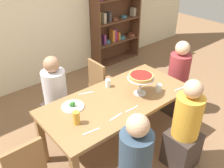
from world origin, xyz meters
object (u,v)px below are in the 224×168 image
at_px(cutlery_knife_far, 116,117).
at_px(beer_glass_amber_tall, 76,118).
at_px(diner_head_east, 177,83).
at_px(deep_dish_pizza_stand, 141,78).
at_px(chair_far_right, 103,84).
at_px(diner_near_right, 185,131).
at_px(water_glass_clear_near, 159,88).
at_px(cutlery_knife_near, 86,93).
at_px(dining_table, 117,105).
at_px(bookshelf, 115,8).
at_px(cutlery_fork_near, 91,131).
at_px(salad_plate_far_diner, 141,78).
at_px(water_glass_clear_far, 108,83).
at_px(cutlery_fork_far, 132,109).
at_px(diner_far_left, 57,103).
at_px(cutlery_spare_fork, 180,89).
at_px(salad_plate_near_diner, 73,106).

bearing_deg(cutlery_knife_far, beer_glass_amber_tall, 148.92).
bearing_deg(cutlery_knife_far, diner_head_east, 5.10).
bearing_deg(deep_dish_pizza_stand, chair_far_right, 86.01).
relative_size(diner_near_right, diner_head_east, 1.00).
height_order(water_glass_clear_near, cutlery_knife_near, water_glass_clear_near).
bearing_deg(dining_table, bookshelf, 50.30).
bearing_deg(bookshelf, cutlery_fork_near, -134.48).
distance_m(water_glass_clear_near, cutlery_knife_near, 0.88).
distance_m(diner_near_right, salad_plate_far_diner, 0.90).
bearing_deg(chair_far_right, water_glass_clear_far, -30.30).
bearing_deg(deep_dish_pizza_stand, cutlery_knife_near, 139.69).
height_order(deep_dish_pizza_stand, water_glass_clear_near, deep_dish_pizza_stand).
relative_size(chair_far_right, water_glass_clear_near, 9.54).
relative_size(water_glass_clear_far, cutlery_fork_far, 0.55).
distance_m(chair_far_right, water_glass_clear_far, 0.58).
relative_size(diner_near_right, cutlery_fork_far, 6.39).
distance_m(bookshelf, cutlery_fork_far, 2.86).
distance_m(chair_far_right, beer_glass_amber_tall, 1.26).
bearing_deg(diner_head_east, salad_plate_far_diner, -11.62).
bearing_deg(diner_near_right, diner_head_east, -48.08).
distance_m(bookshelf, chair_far_right, 1.98).
bearing_deg(deep_dish_pizza_stand, diner_far_left, 131.34).
distance_m(chair_far_right, cutlery_fork_near, 1.35).
bearing_deg(diner_head_east, diner_near_right, 41.92).
relative_size(diner_near_right, deep_dish_pizza_stand, 3.65).
bearing_deg(diner_near_right, water_glass_clear_near, -10.60).
xyz_separation_m(diner_head_east, cutlery_spare_fork, (-0.45, -0.35, 0.25)).
xyz_separation_m(diner_near_right, diner_far_left, (-0.83, 1.41, 0.00)).
xyz_separation_m(water_glass_clear_far, cutlery_fork_near, (-0.65, -0.54, -0.05)).
relative_size(bookshelf, water_glass_clear_near, 24.25).
bearing_deg(bookshelf, cutlery_spare_fork, -111.71).
relative_size(chair_far_right, salad_plate_near_diner, 3.46).
relative_size(diner_head_east, beer_glass_amber_tall, 8.01).
relative_size(diner_far_left, water_glass_clear_near, 12.61).
bearing_deg(cutlery_fork_far, chair_far_right, 70.40).
xyz_separation_m(water_glass_clear_near, cutlery_fork_far, (-0.50, -0.06, -0.04)).
height_order(diner_head_east, deep_dish_pizza_stand, diner_head_east).
bearing_deg(deep_dish_pizza_stand, water_glass_clear_near, -26.58).
bearing_deg(cutlery_fork_far, diner_head_east, 12.65).
bearing_deg(salad_plate_far_diner, diner_far_left, 149.65).
height_order(bookshelf, salad_plate_near_diner, bookshelf).
xyz_separation_m(chair_far_right, cutlery_knife_far, (-0.57, -0.96, 0.26)).
xyz_separation_m(diner_near_right, cutlery_knife_near, (-0.61, 1.03, 0.25)).
height_order(chair_far_right, cutlery_fork_near, chair_far_right).
bearing_deg(water_glass_clear_near, salad_plate_near_diner, 158.32).
relative_size(bookshelf, diner_head_east, 1.92).
xyz_separation_m(diner_head_east, water_glass_clear_far, (-1.10, 0.27, 0.30)).
distance_m(deep_dish_pizza_stand, cutlery_knife_near, 0.68).
bearing_deg(dining_table, cutlery_fork_far, -93.19).
relative_size(diner_far_left, cutlery_fork_far, 6.39).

